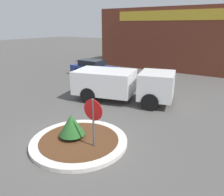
# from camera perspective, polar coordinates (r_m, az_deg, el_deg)

# --- Properties ---
(ground_plane) EXTENTS (120.00, 120.00, 0.00)m
(ground_plane) POSITION_cam_1_polar(r_m,az_deg,el_deg) (8.97, -8.53, -11.54)
(ground_plane) COLOR #514F4C
(traffic_island) EXTENTS (3.82, 3.82, 0.16)m
(traffic_island) POSITION_cam_1_polar(r_m,az_deg,el_deg) (8.93, -8.56, -11.11)
(traffic_island) COLOR beige
(traffic_island) RESTS_ON ground_plane
(stop_sign) EXTENTS (0.80, 0.07, 2.02)m
(stop_sign) POSITION_cam_1_polar(r_m,az_deg,el_deg) (7.85, -4.93, -4.52)
(stop_sign) COLOR #4C4C51
(stop_sign) RESTS_ON ground_plane
(island_shrub) EXTENTS (1.02, 1.02, 1.00)m
(island_shrub) POSITION_cam_1_polar(r_m,az_deg,el_deg) (8.85, -10.49, -6.77)
(island_shrub) COLOR brown
(island_shrub) RESTS_ON traffic_island
(utility_truck) EXTENTS (6.29, 3.65, 1.91)m
(utility_truck) POSITION_cam_1_polar(r_m,az_deg,el_deg) (13.25, 2.67, 3.88)
(utility_truck) COLOR white
(utility_truck) RESTS_ON ground_plane
(storefront_building) EXTENTS (15.65, 6.07, 6.11)m
(storefront_building) POSITION_cam_1_polar(r_m,az_deg,el_deg) (25.15, 16.87, 14.61)
(storefront_building) COLOR brown
(storefront_building) RESTS_ON ground_plane
(parked_sedan_blue) EXTENTS (4.41, 1.94, 1.43)m
(parked_sedan_blue) POSITION_cam_1_polar(r_m,az_deg,el_deg) (20.33, -4.91, 7.90)
(parked_sedan_blue) COLOR navy
(parked_sedan_blue) RESTS_ON ground_plane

